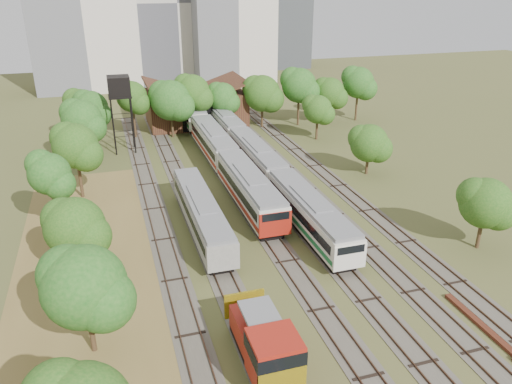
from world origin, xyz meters
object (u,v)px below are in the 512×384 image
object	(u,v)px
railcar_green_set	(257,157)
water_tower	(119,89)
railcar_red_set	(229,164)
shunter_locomotive	(266,347)

from	to	relation	value
railcar_green_set	water_tower	bearing A→B (deg)	139.11
railcar_red_set	railcar_green_set	xyz separation A→B (m)	(4.00, 1.56, -0.15)
railcar_red_set	water_tower	size ratio (longest dim) A/B	3.21
water_tower	shunter_locomotive	bearing A→B (deg)	-83.24
shunter_locomotive	water_tower	xyz separation A→B (m)	(-5.65, 47.66, 7.17)
shunter_locomotive	water_tower	bearing A→B (deg)	96.76
railcar_red_set	water_tower	xyz separation A→B (m)	(-11.65, 15.11, 6.98)
railcar_green_set	water_tower	distance (m)	21.89
railcar_red_set	shunter_locomotive	size ratio (longest dim) A/B	4.27
railcar_red_set	railcar_green_set	size ratio (longest dim) A/B	0.66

